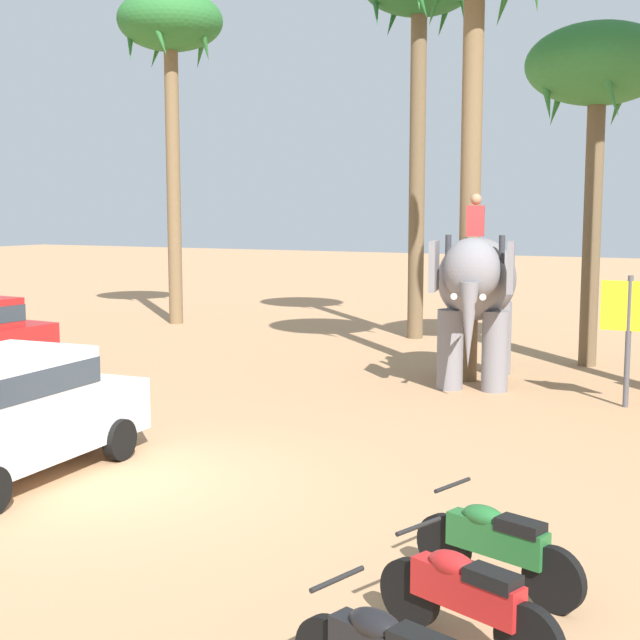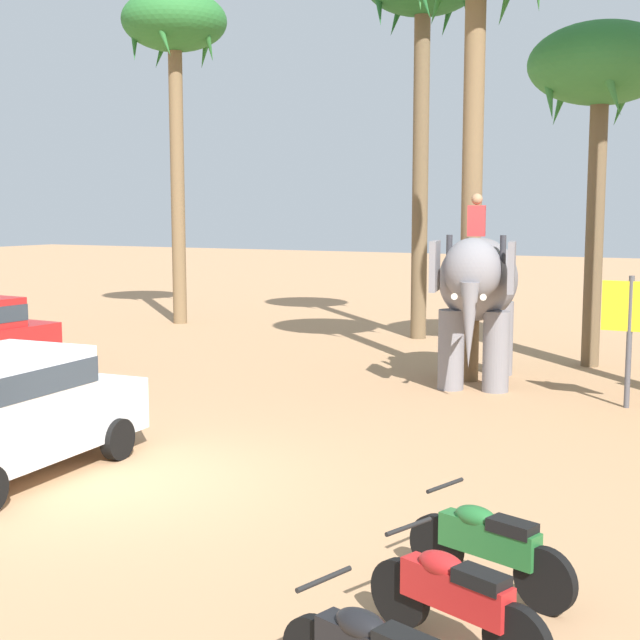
{
  "view_description": "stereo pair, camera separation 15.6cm",
  "coord_description": "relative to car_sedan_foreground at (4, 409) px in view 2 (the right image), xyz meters",
  "views": [
    {
      "loc": [
        7.41,
        -8.82,
        3.56
      ],
      "look_at": [
        0.27,
        5.18,
        1.6
      ],
      "focal_mm": 49.56,
      "sensor_mm": 36.0,
      "label": 1
    },
    {
      "loc": [
        7.55,
        -8.75,
        3.56
      ],
      "look_at": [
        0.27,
        5.18,
        1.6
      ],
      "focal_mm": 49.56,
      "sensor_mm": 36.0,
      "label": 2
    }
  ],
  "objects": [
    {
      "name": "ground_plane",
      "position": [
        1.5,
        0.52,
        -0.93
      ],
      "size": [
        120.0,
        120.0,
        0.0
      ],
      "primitive_type": "plane",
      "color": "tan"
    },
    {
      "name": "car_sedan_foreground",
      "position": [
        0.0,
        0.0,
        0.0
      ],
      "size": [
        2.08,
        4.2,
        1.7
      ],
      "color": "white",
      "rests_on": "ground"
    },
    {
      "name": "elephant_with_mahout",
      "position": [
        3.6,
        9.12,
        1.06
      ],
      "size": [
        2.33,
        4.01,
        3.88
      ],
      "color": "slate",
      "rests_on": "ground"
    },
    {
      "name": "motorcycle_second_in_row",
      "position": [
        6.88,
        -1.73,
        -0.46
      ],
      "size": [
        1.73,
        0.79,
        0.94
      ],
      "color": "black",
      "rests_on": "ground"
    },
    {
      "name": "motorcycle_mid_row",
      "position": [
        6.78,
        -0.5,
        -0.46
      ],
      "size": [
        1.75,
        0.73,
        0.94
      ],
      "color": "black",
      "rests_on": "ground"
    },
    {
      "name": "palm_tree_near_hut",
      "position": [
        5.29,
        12.35,
        5.63
      ],
      "size": [
        3.2,
        3.2,
        7.67
      ],
      "color": "brown",
      "rests_on": "ground"
    },
    {
      "name": "palm_tree_leaning_seaward",
      "position": [
        -7.72,
        14.29,
        7.94
      ],
      "size": [
        3.2,
        3.2,
        10.17
      ],
      "color": "brown",
      "rests_on": "ground"
    },
    {
      "name": "signboard_yellow",
      "position": [
        6.72,
        8.25,
        0.76
      ],
      "size": [
        1.0,
        0.1,
        2.4
      ],
      "color": "#4C4C51",
      "rests_on": "ground"
    }
  ]
}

